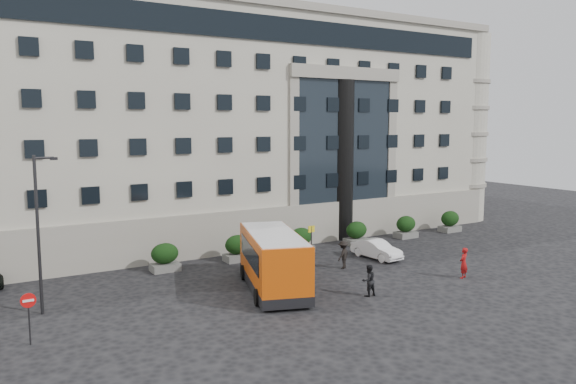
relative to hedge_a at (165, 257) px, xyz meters
name	(u,v)px	position (x,y,z in m)	size (l,w,h in m)	color
ground	(279,292)	(4.00, -7.80, -0.93)	(120.00, 120.00, 0.00)	black
civic_building	(217,129)	(10.00, 14.20, 8.07)	(44.00, 24.00, 18.00)	#A19B8E
entrance_column	(342,160)	(16.00, 2.50, 5.57)	(1.80, 1.80, 13.00)	black
hedge_a	(165,257)	(0.00, 0.00, 0.00)	(1.80, 1.26, 1.84)	#51504E
hedge_b	(237,248)	(5.20, 0.00, 0.00)	(1.80, 1.26, 1.84)	#51504E
hedge_c	(301,240)	(10.40, 0.00, 0.00)	(1.80, 1.26, 1.84)	#51504E
hedge_d	(356,233)	(15.60, 0.00, 0.00)	(1.80, 1.26, 1.84)	#51504E
hedge_e	(406,227)	(20.80, 0.00, 0.00)	(1.80, 1.26, 1.84)	#51504E
hedge_f	(450,221)	(26.00, 0.00, 0.00)	(1.80, 1.26, 1.84)	#51504E
street_lamp	(39,228)	(-7.94, -4.80, 3.44)	(1.16, 0.18, 8.00)	#262628
bus_stop_sign	(311,237)	(9.50, -2.80, 0.80)	(0.50, 0.08, 2.52)	#262628
no_entry_sign	(29,308)	(-9.00, -8.84, 0.72)	(0.64, 0.16, 2.32)	#262628
minibus	(273,259)	(3.99, -7.23, 0.90)	(5.12, 8.45, 3.33)	#C24609
white_taxi	(376,249)	(14.00, -4.36, -0.27)	(1.39, 3.99, 1.31)	white
pedestrian_a	(464,263)	(15.30, -11.10, 0.03)	(0.70, 0.46, 1.92)	maroon
pedestrian_b	(368,280)	(7.95, -10.92, -0.04)	(0.87, 0.67, 1.78)	black
pedestrian_c	(343,255)	(10.33, -5.36, 0.00)	(1.20, 0.69, 1.85)	black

